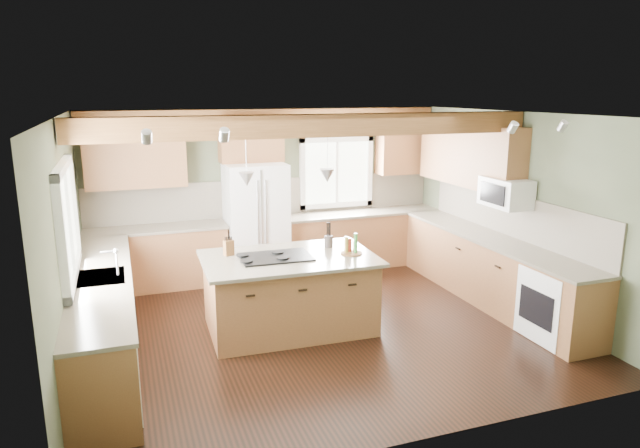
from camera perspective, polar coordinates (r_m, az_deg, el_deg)
name	(u,v)px	position (r m, az deg, el deg)	size (l,w,h in m)	color
floor	(321,327)	(7.21, 0.09, -10.23)	(5.60, 5.60, 0.00)	black
ceiling	(321,115)	(6.62, 0.10, 10.89)	(5.60, 5.60, 0.00)	silver
wall_back	(268,191)	(9.14, -5.19, 3.29)	(5.60, 5.60, 0.00)	#414A35
wall_left	(66,246)	(6.45, -24.07, -2.04)	(5.00, 5.00, 0.00)	#414A35
wall_right	(516,209)	(8.15, 18.98, 1.40)	(5.00, 5.00, 0.00)	#414A35
ceiling_beam	(318,126)	(6.72, -0.20, 9.82)	(5.55, 0.26, 0.26)	brown
soffit_trim	(268,112)	(8.91, -5.19, 11.06)	(5.55, 0.20, 0.10)	brown
backsplash_back	(269,197)	(9.14, -5.15, 2.72)	(5.58, 0.03, 0.58)	brown
backsplash_right	(512,215)	(8.20, 18.63, 0.85)	(0.03, 3.70, 0.58)	brown
base_cab_back_left	(157,259)	(8.78, -15.97, -3.36)	(2.02, 0.60, 0.88)	brown
counter_back_left	(155,229)	(8.66, -16.16, -0.44)	(2.06, 0.64, 0.04)	#484135
base_cab_back_right	(361,240)	(9.52, 4.09, -1.58)	(2.62, 0.60, 0.88)	brown
counter_back_right	(361,213)	(9.42, 4.14, 1.13)	(2.66, 0.64, 0.04)	#484135
base_cab_left	(104,318)	(6.74, -20.78, -8.82)	(0.60, 3.70, 0.88)	brown
counter_left	(100,278)	(6.58, -21.11, -5.10)	(0.64, 3.74, 0.04)	#484135
base_cab_right	(490,271)	(8.22, 16.67, -4.53)	(0.60, 3.70, 0.88)	brown
counter_right	(493,239)	(8.10, 16.88, -1.43)	(0.64, 3.74, 0.04)	#484135
upper_cab_back_left	(135,156)	(8.60, -18.00, 6.46)	(1.40, 0.35, 0.90)	brown
upper_cab_over_fridge	(251,139)	(8.79, -6.93, 8.45)	(0.96, 0.35, 0.70)	brown
upper_cab_right	(469,155)	(8.67, 14.70, 6.71)	(0.35, 2.20, 0.90)	brown
upper_cab_back_corner	(404,147)	(9.72, 8.37, 7.67)	(0.90, 0.35, 0.90)	brown
window_left	(66,221)	(6.44, -24.07, 0.23)	(0.04, 1.60, 1.05)	white
window_back	(336,172)	(9.43, 1.62, 5.19)	(1.10, 0.04, 1.00)	white
sink	(100,278)	(6.58, -21.11, -5.06)	(0.50, 0.65, 0.03)	#262628
faucet	(117,263)	(6.54, -19.64, -3.73)	(0.02, 0.02, 0.28)	#B2B2B7
dishwasher	(103,373)	(5.55, -20.85, -13.79)	(0.60, 0.60, 0.84)	white
oven	(557,304)	(7.27, 22.63, -7.43)	(0.60, 0.72, 0.84)	white
microwave	(506,193)	(7.93, 18.08, 3.00)	(0.40, 0.70, 0.38)	white
pendant_left	(247,179)	(6.56, -7.34, 4.45)	(0.18, 0.18, 0.16)	#B2B2B7
pendant_right	(327,176)	(6.80, 0.72, 4.86)	(0.18, 0.18, 0.16)	#B2B2B7
refrigerator	(256,222)	(8.79, -6.41, 0.20)	(0.90, 0.74, 1.80)	white
island	(289,294)	(7.02, -3.08, -7.03)	(1.93, 1.18, 0.88)	brown
island_top	(289,258)	(6.88, -3.13, -3.43)	(2.06, 1.31, 0.04)	#484135
cooktop	(276,257)	(6.83, -4.44, -3.30)	(0.84, 0.56, 0.02)	black
knife_block	(229,248)	(6.98, -9.11, -2.36)	(0.11, 0.08, 0.19)	brown
utensil_crock	(329,242)	(7.25, 0.87, -1.76)	(0.11, 0.11, 0.15)	#3C3530
bottle_tray	(352,244)	(6.95, 3.18, -2.03)	(0.27, 0.27, 0.24)	brown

